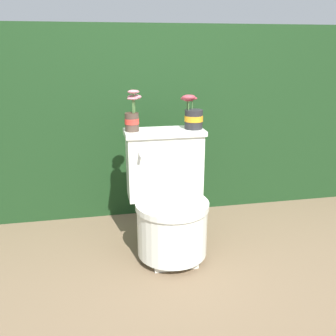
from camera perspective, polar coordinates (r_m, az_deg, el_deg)
The scene contains 5 objects.
ground_plane at distance 2.39m, azimuth 0.49°, elevation -13.19°, with size 12.00×12.00×0.00m, color brown.
hedge_backdrop at distance 3.20m, azimuth -3.61°, elevation 8.25°, with size 4.16×0.94×1.39m.
toilet at distance 2.30m, azimuth 0.12°, elevation -5.20°, with size 0.49×0.57×0.75m.
potted_plant_left at distance 2.27m, azimuth -5.47°, elevation 7.88°, with size 0.11×0.09×0.25m.
potted_plant_midleft at distance 2.33m, azimuth 3.82°, elevation 8.01°, with size 0.14×0.12×0.21m.
Camera 1 is at (-0.42, -2.00, 1.24)m, focal length 40.00 mm.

